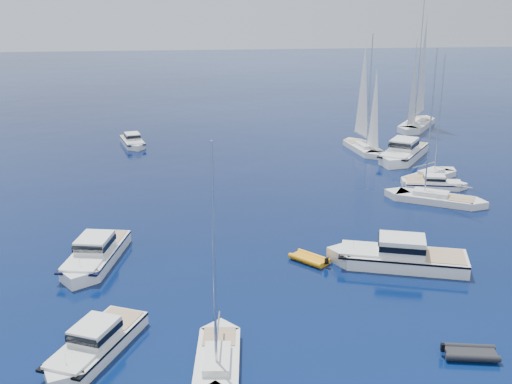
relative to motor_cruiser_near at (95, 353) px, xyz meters
The scene contains 14 objects.
ground 12.70m from the motor_cruiser_near, 15.38° to the right, with size 400.00×400.00×0.00m, color navy.
motor_cruiser_near is the anchor object (origin of this frame).
motor_cruiser_left 12.62m from the motor_cruiser_near, 96.73° to the left, with size 3.03×9.90×2.60m, color white, non-canonical shape.
motor_cruiser_centre 22.79m from the motor_cruiser_near, 24.05° to the left, with size 3.36×10.99×2.88m, color silver, non-canonical shape.
motor_cruiser_far_r 41.47m from the motor_cruiser_near, 41.23° to the left, with size 2.09×6.83×1.79m, color silver, non-canonical shape.
motor_cruiser_distant 50.65m from the motor_cruiser_near, 50.82° to the left, with size 3.64×11.88×3.12m, color white, non-canonical shape.
motor_cruiser_horizon 50.56m from the motor_cruiser_near, 91.27° to the left, with size 2.40×7.84×2.06m, color silver, non-canonical shape.
sailboat_fore 7.10m from the motor_cruiser_near, 18.41° to the right, with size 2.34×8.99×13.22m, color white, non-canonical shape.
sailboat_mid_r 37.30m from the motor_cruiser_near, 38.06° to the left, with size 2.67×10.27×15.10m, color silver, non-canonical shape.
sailboat_centre 44.01m from the motor_cruiser_near, 43.78° to the left, with size 2.45×9.43×13.86m, color silver, non-canonical shape.
sailboat_sails_r 52.18m from the motor_cruiser_near, 57.06° to the left, with size 2.70×10.38×15.26m, color silver, non-canonical shape.
sailboat_sails_far 69.75m from the motor_cruiser_near, 54.54° to the left, with size 3.37×12.97×19.06m, color silver, non-canonical shape.
tender_yellow 18.06m from the motor_cruiser_near, 36.62° to the left, with size 1.76×3.12×0.95m, color orange, non-canonical shape.
tender_grey_near 20.91m from the motor_cruiser_near, ahead, with size 1.74×3.08×0.95m, color black, non-canonical shape.
Camera 1 is at (-7.00, -27.76, 19.20)m, focal length 43.46 mm.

